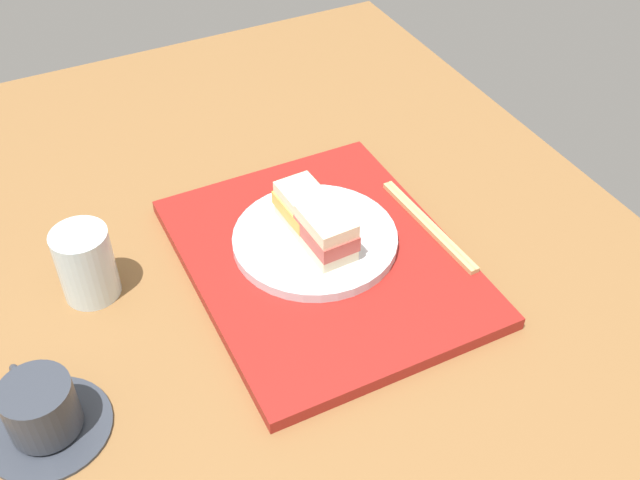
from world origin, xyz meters
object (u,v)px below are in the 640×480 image
sandwich_plate (315,239)px  coffee_cup (42,412)px  sandwich_near (326,233)px  drinking_glass (86,264)px  sandwich_far (304,207)px  chopsticks_pair (428,225)px

sandwich_plate → coffee_cup: (-11.99, 37.77, 0.58)cm
sandwich_near → coffee_cup: size_ratio=0.61×
sandwich_plate → drinking_glass: 29.14cm
sandwich_near → drinking_glass: (9.24, 28.49, -1.20)cm
coffee_cup → drinking_glass: drinking_glass is taller
sandwich_far → chopsticks_pair: bearing=-114.7°
sandwich_far → chopsticks_pair: (-7.02, -15.29, -3.63)cm
sandwich_far → coffee_cup: bearing=111.8°
sandwich_near → chopsticks_pair: 15.60cm
sandwich_plate → chopsticks_pair: sandwich_plate is taller
sandwich_near → coffee_cup: sandwich_near is taller
coffee_cup → drinking_glass: size_ratio=1.39×
sandwich_plate → sandwich_far: bearing=1.9°
chopsticks_pair → drinking_glass: (10.09, 43.56, 2.71)cm
sandwich_far → chopsticks_pair: 17.21cm
sandwich_near → chopsticks_pair: (-0.85, -15.08, -3.91)cm
sandwich_near → drinking_glass: size_ratio=0.84×
drinking_glass → sandwich_plate: bearing=-102.2°
chopsticks_pair → sandwich_far: bearing=65.3°
sandwich_far → drinking_glass: bearing=83.8°
sandwich_plate → sandwich_near: (-3.09, -0.10, 3.57)cm
sandwich_far → coffee_cup: 40.66cm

